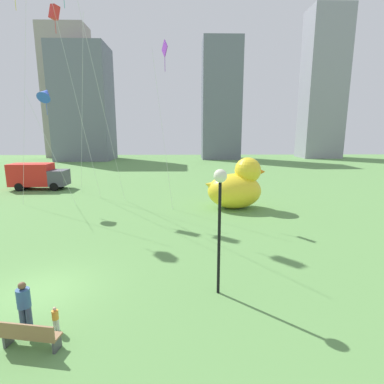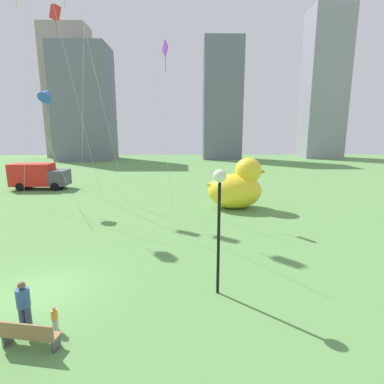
{
  "view_description": "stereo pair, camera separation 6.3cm",
  "coord_description": "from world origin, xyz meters",
  "px_view_note": "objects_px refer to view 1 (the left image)",
  "views": [
    {
      "loc": [
        5.79,
        -11.15,
        6.35
      ],
      "look_at": [
        6.18,
        4.95,
        3.05
      ],
      "focal_mm": 27.99,
      "sensor_mm": 36.0,
      "label": 1
    },
    {
      "loc": [
        5.85,
        -11.15,
        6.35
      ],
      "look_at": [
        6.18,
        4.95,
        3.05
      ],
      "focal_mm": 27.99,
      "sensor_mm": 36.0,
      "label": 2
    }
  ],
  "objects_px": {
    "kite_purple": "(164,57)",
    "person_adult": "(24,304)",
    "box_truck": "(38,176)",
    "kite_blue": "(45,94)",
    "park_bench": "(30,335)",
    "person_child": "(55,318)",
    "lamppost": "(220,198)",
    "kite_red": "(55,14)",
    "giant_inflatable_duck": "(237,187)"
  },
  "relations": [
    {
      "from": "box_truck",
      "to": "kite_purple",
      "type": "distance_m",
      "value": 19.75
    },
    {
      "from": "box_truck",
      "to": "person_child",
      "type": "bearing_deg",
      "value": -63.69
    },
    {
      "from": "kite_purple",
      "to": "box_truck",
      "type": "bearing_deg",
      "value": 151.08
    },
    {
      "from": "person_adult",
      "to": "lamppost",
      "type": "height_order",
      "value": "lamppost"
    },
    {
      "from": "person_child",
      "to": "kite_purple",
      "type": "xyz_separation_m",
      "value": [
        2.65,
        16.13,
        11.53
      ]
    },
    {
      "from": "kite_purple",
      "to": "person_child",
      "type": "bearing_deg",
      "value": -99.33
    },
    {
      "from": "person_child",
      "to": "person_adult",
      "type": "bearing_deg",
      "value": 176.51
    },
    {
      "from": "giant_inflatable_duck",
      "to": "kite_red",
      "type": "height_order",
      "value": "kite_red"
    },
    {
      "from": "park_bench",
      "to": "giant_inflatable_duck",
      "type": "distance_m",
      "value": 18.68
    },
    {
      "from": "kite_blue",
      "to": "kite_red",
      "type": "bearing_deg",
      "value": 78.75
    },
    {
      "from": "box_truck",
      "to": "kite_red",
      "type": "bearing_deg",
      "value": -40.71
    },
    {
      "from": "park_bench",
      "to": "kite_blue",
      "type": "distance_m",
      "value": 21.67
    },
    {
      "from": "person_adult",
      "to": "kite_purple",
      "type": "relative_size",
      "value": 0.13
    },
    {
      "from": "park_bench",
      "to": "giant_inflatable_duck",
      "type": "relative_size",
      "value": 0.35
    },
    {
      "from": "person_child",
      "to": "lamppost",
      "type": "bearing_deg",
      "value": 21.65
    },
    {
      "from": "kite_purple",
      "to": "kite_blue",
      "type": "bearing_deg",
      "value": 171.46
    },
    {
      "from": "giant_inflatable_duck",
      "to": "kite_red",
      "type": "relative_size",
      "value": 0.3
    },
    {
      "from": "giant_inflatable_duck",
      "to": "kite_purple",
      "type": "bearing_deg",
      "value": 174.27
    },
    {
      "from": "park_bench",
      "to": "lamppost",
      "type": "xyz_separation_m",
      "value": [
        5.89,
        3.02,
        3.42
      ]
    },
    {
      "from": "giant_inflatable_duck",
      "to": "kite_blue",
      "type": "bearing_deg",
      "value": 172.49
    },
    {
      "from": "park_bench",
      "to": "lamppost",
      "type": "height_order",
      "value": "lamppost"
    },
    {
      "from": "kite_purple",
      "to": "giant_inflatable_duck",
      "type": "bearing_deg",
      "value": -5.73
    },
    {
      "from": "kite_blue",
      "to": "giant_inflatable_duck",
      "type": "bearing_deg",
      "value": -7.51
    },
    {
      "from": "kite_blue",
      "to": "person_child",
      "type": "bearing_deg",
      "value": -67.2
    },
    {
      "from": "park_bench",
      "to": "person_child",
      "type": "height_order",
      "value": "park_bench"
    },
    {
      "from": "box_truck",
      "to": "park_bench",
      "type": "bearing_deg",
      "value": -65.2
    },
    {
      "from": "lamppost",
      "to": "kite_blue",
      "type": "xyz_separation_m",
      "value": [
        -12.91,
        15.46,
        5.47
      ]
    },
    {
      "from": "park_bench",
      "to": "lamppost",
      "type": "relative_size",
      "value": 0.36
    },
    {
      "from": "person_child",
      "to": "kite_blue",
      "type": "bearing_deg",
      "value": 112.8
    },
    {
      "from": "person_adult",
      "to": "box_truck",
      "type": "height_order",
      "value": "box_truck"
    },
    {
      "from": "kite_purple",
      "to": "person_adult",
      "type": "bearing_deg",
      "value": -102.7
    },
    {
      "from": "lamppost",
      "to": "kite_blue",
      "type": "bearing_deg",
      "value": 129.86
    },
    {
      "from": "person_adult",
      "to": "box_truck",
      "type": "distance_m",
      "value": 26.54
    },
    {
      "from": "kite_blue",
      "to": "kite_purple",
      "type": "xyz_separation_m",
      "value": [
        10.07,
        -1.51,
        2.62
      ]
    },
    {
      "from": "lamppost",
      "to": "box_truck",
      "type": "bearing_deg",
      "value": 128.41
    },
    {
      "from": "park_bench",
      "to": "person_adult",
      "type": "distance_m",
      "value": 1.15
    },
    {
      "from": "person_adult",
      "to": "park_bench",
      "type": "bearing_deg",
      "value": -57.47
    },
    {
      "from": "park_bench",
      "to": "person_adult",
      "type": "relative_size",
      "value": 1.07
    },
    {
      "from": "person_child",
      "to": "kite_red",
      "type": "bearing_deg",
      "value": 109.29
    },
    {
      "from": "lamppost",
      "to": "kite_red",
      "type": "relative_size",
      "value": 0.29
    },
    {
      "from": "person_child",
      "to": "kite_purple",
      "type": "height_order",
      "value": "kite_purple"
    },
    {
      "from": "lamppost",
      "to": "kite_red",
      "type": "distance_m",
      "value": 24.93
    },
    {
      "from": "kite_red",
      "to": "kite_purple",
      "type": "xyz_separation_m",
      "value": [
        9.62,
        -3.77,
        -4.24
      ]
    },
    {
      "from": "person_adult",
      "to": "giant_inflatable_duck",
      "type": "height_order",
      "value": "giant_inflatable_duck"
    },
    {
      "from": "lamppost",
      "to": "kite_blue",
      "type": "relative_size",
      "value": 0.49
    },
    {
      "from": "kite_red",
      "to": "box_truck",
      "type": "bearing_deg",
      "value": 139.29
    },
    {
      "from": "person_child",
      "to": "box_truck",
      "type": "bearing_deg",
      "value": 116.31
    },
    {
      "from": "park_bench",
      "to": "person_adult",
      "type": "height_order",
      "value": "person_adult"
    },
    {
      "from": "giant_inflatable_duck",
      "to": "person_adult",
      "type": "bearing_deg",
      "value": -121.37
    },
    {
      "from": "person_child",
      "to": "giant_inflatable_duck",
      "type": "distance_m",
      "value": 17.75
    }
  ]
}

